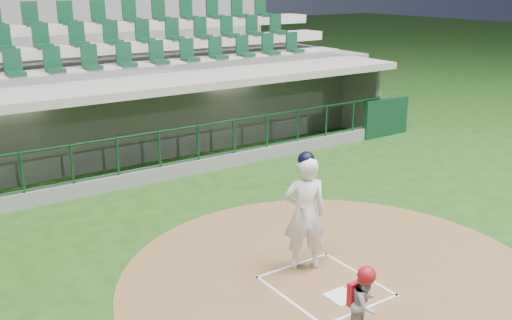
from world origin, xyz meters
The scene contains 8 objects.
ground centered at (0.00, 0.00, 0.00)m, with size 120.00×120.00×0.00m, color #1B4012.
dirt_circle centered at (0.30, -0.20, 0.01)m, with size 7.20×7.20×0.01m, color brown.
home_plate centered at (0.00, -0.70, 0.02)m, with size 0.43×0.43×0.02m, color white.
batter_box_chalk centered at (0.00, -0.30, 0.02)m, with size 1.55×1.80×0.01m.
dugout_structure centered at (0.05, 7.84, 0.96)m, with size 16.40×3.70×3.00m.
seating_deck centered at (0.00, 10.91, 1.42)m, with size 17.00×6.72×5.15m.
batter centered at (0.11, 0.40, 1.05)m, with size 0.97×1.01×2.09m.
catcher centered at (-0.44, -1.62, 0.55)m, with size 0.58×0.52×1.07m.
Camera 1 is at (-5.51, -6.49, 4.74)m, focal length 40.00 mm.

